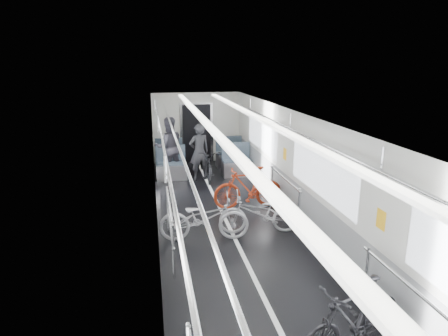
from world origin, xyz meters
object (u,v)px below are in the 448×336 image
object	(u,v)px
bike_right_near	(353,320)
bike_right_mid	(260,213)
bike_aisle	(208,164)
person_standing	(199,152)
person_seated	(169,147)
bike_left_far	(204,218)
bike_right_far	(248,188)

from	to	relation	value
bike_right_near	bike_right_mid	distance (m)	3.63
bike_aisle	person_standing	size ratio (longest dim) A/B	1.05
bike_aisle	person_seated	size ratio (longest dim) A/B	0.97
bike_aisle	person_standing	bearing A→B (deg)	-177.22
bike_right_mid	bike_aisle	world-z (taller)	bike_aisle
bike_right_near	bike_left_far	bearing A→B (deg)	-179.37
bike_right_far	bike_aisle	distance (m)	2.63
bike_right_mid	bike_right_near	bearing A→B (deg)	7.80
bike_right_near	bike_right_far	world-z (taller)	bike_right_far
person_seated	bike_right_near	bearing A→B (deg)	92.56
bike_aisle	bike_right_near	bearing A→B (deg)	-82.66
bike_right_mid	bike_left_far	bearing A→B (deg)	-78.66
bike_right_near	person_seated	size ratio (longest dim) A/B	0.90
bike_left_far	bike_right_mid	distance (m)	1.16
person_seated	bike_aisle	bearing A→B (deg)	145.47
bike_right_mid	person_seated	world-z (taller)	person_seated
bike_right_mid	person_seated	size ratio (longest dim) A/B	0.91
bike_right_near	person_standing	xyz separation A→B (m)	(-0.87, 7.66, 0.35)
bike_right_near	bike_aisle	world-z (taller)	bike_right_near
bike_right_near	bike_aisle	distance (m)	7.68
bike_right_near	person_standing	size ratio (longest dim) A/B	0.98
bike_left_far	bike_right_far	size ratio (longest dim) A/B	1.04
bike_right_near	person_seated	distance (m)	8.37
bike_right_near	bike_right_mid	xyz separation A→B (m)	(-0.13, 3.63, -0.06)
bike_left_far	bike_aisle	xyz separation A→B (m)	(0.68, 4.14, 0.00)
bike_right_far	person_seated	bearing A→B (deg)	-152.99
bike_right_mid	person_seated	distance (m)	4.85
person_standing	bike_left_far	bearing A→B (deg)	69.55
bike_right_far	bike_aisle	world-z (taller)	bike_right_far
bike_left_far	bike_right_mid	size ratio (longest dim) A/B	1.06
bike_aisle	bike_left_far	bearing A→B (deg)	-96.48
person_standing	bike_aisle	bearing A→B (deg)	165.30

